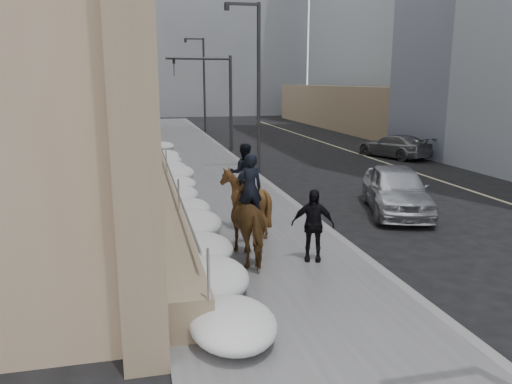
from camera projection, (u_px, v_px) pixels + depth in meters
ground at (280, 291)px, 10.78m from camera, size 140.00×140.00×0.00m
sidewalk at (212, 191)px, 20.27m from camera, size 5.00×80.00×0.12m
curb at (274, 188)px, 20.86m from camera, size 0.24×80.00×0.12m
lane_line at (442, 181)px, 22.63m from camera, size 0.15×70.00×0.01m
bg_building_mid at (185, 7)px, 65.63m from camera, size 30.00×12.00×28.00m
bg_building_far at (112, 44)px, 75.67m from camera, size 24.00×12.00×20.00m
streetlight_mid at (255, 78)px, 23.70m from camera, size 1.71×0.24×8.00m
streetlight_far at (202, 79)px, 42.70m from camera, size 1.71×0.24×8.00m
traffic_signal at (216, 88)px, 31.28m from camera, size 4.10×0.22×6.00m
snow_bank at (181, 193)px, 18.07m from camera, size 1.70×18.10×0.76m
mounted_horse_left at (254, 218)px, 12.26m from camera, size 1.26×2.36×2.62m
mounted_horse_right at (245, 196)px, 14.51m from camera, size 1.73×1.88×2.58m
pedestrian at (313, 225)px, 12.17m from camera, size 1.14×0.77×1.79m
car_silver at (396, 189)px, 17.12m from camera, size 3.30×5.14×1.63m
car_grey at (394, 146)px, 29.52m from camera, size 3.43×5.08×1.37m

